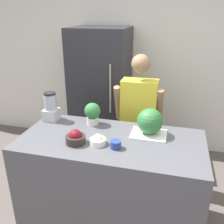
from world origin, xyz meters
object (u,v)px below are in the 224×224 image
at_px(bowl_cream, 98,140).
at_px(potted_plant, 92,113).
at_px(refrigerator, 101,93).
at_px(watermelon, 150,121).
at_px(person, 138,121).
at_px(blender, 51,107).
at_px(bowl_small_blue, 116,144).
at_px(bowl_cherries, 75,138).

bearing_deg(bowl_cream, potted_plant, 114.90).
height_order(refrigerator, watermelon, refrigerator).
relative_size(person, blender, 5.23).
bearing_deg(bowl_small_blue, potted_plant, 129.96).
relative_size(bowl_cherries, potted_plant, 0.77).
relative_size(person, watermelon, 6.60).
relative_size(refrigerator, potted_plant, 8.02).
bearing_deg(blender, person, 29.29).
bearing_deg(bowl_cherries, watermelon, 28.84).
bearing_deg(refrigerator, blender, -100.97).
bearing_deg(refrigerator, watermelon, -54.49).
xyz_separation_m(bowl_cherries, bowl_small_blue, (0.36, 0.01, -0.02)).
height_order(bowl_cherries, bowl_cream, bowl_cherries).
bearing_deg(bowl_cherries, refrigerator, 98.65).
xyz_separation_m(watermelon, blender, (-1.05, 0.08, 0.01)).
height_order(bowl_small_blue, potted_plant, potted_plant).
relative_size(refrigerator, watermelon, 7.55).
height_order(refrigerator, person, refrigerator).
distance_m(watermelon, bowl_cherries, 0.70).
height_order(person, blender, person).
bearing_deg(bowl_small_blue, bowl_cherries, -179.16).
xyz_separation_m(person, bowl_cream, (-0.23, -0.86, 0.16)).
bearing_deg(watermelon, potted_plant, 172.09).
relative_size(bowl_cream, potted_plant, 0.62).
distance_m(bowl_cherries, blender, 0.61).
relative_size(bowl_small_blue, blender, 0.31).
distance_m(person, bowl_cream, 0.91).
height_order(person, potted_plant, person).
relative_size(person, potted_plant, 7.01).
xyz_separation_m(refrigerator, potted_plant, (0.25, -1.09, 0.15)).
bearing_deg(watermelon, person, 108.42).
relative_size(bowl_cream, bowl_small_blue, 1.50).
distance_m(person, bowl_cherries, 1.01).
bearing_deg(watermelon, bowl_small_blue, -126.67).
relative_size(watermelon, bowl_cream, 1.72).
bearing_deg(bowl_cherries, blender, 137.08).
height_order(person, watermelon, person).
xyz_separation_m(bowl_small_blue, blender, (-0.81, 0.41, 0.11)).
relative_size(watermelon, blender, 0.79).
xyz_separation_m(person, potted_plant, (-0.40, -0.48, 0.25)).
distance_m(refrigerator, bowl_cream, 1.54).
relative_size(refrigerator, person, 1.14).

